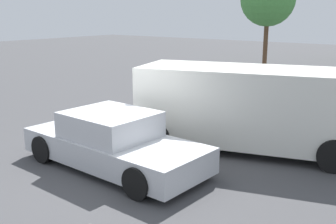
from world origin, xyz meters
name	(u,v)px	position (x,y,z in m)	size (l,w,h in m)	color
ground_plane	(124,171)	(0.00, 0.00, 0.00)	(80.00, 80.00, 0.00)	#424244
sedan_foreground	(113,142)	(-0.38, 0.06, 0.58)	(4.51, 2.05, 1.28)	#B7BABF
van_white	(247,106)	(1.41, 3.04, 1.13)	(5.74, 3.48, 2.09)	silver
pedestrian	(284,94)	(1.17, 6.05, 0.93)	(0.38, 0.53, 1.57)	navy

